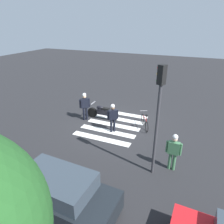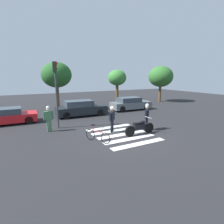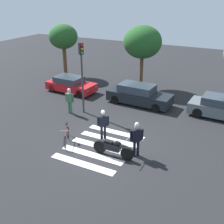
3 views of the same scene
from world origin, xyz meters
TOP-DOWN VIEW (x-y plane):
  - ground_plane at (0.00, 0.00)m, footprint 60.00×60.00m
  - police_motorcycle at (0.98, -0.52)m, footprint 2.18×0.62m
  - leaning_bicycle at (-1.88, -0.43)m, footprint 0.84×1.55m
  - officer_on_foot at (1.98, 0.03)m, footprint 0.54×0.49m
  - officer_by_motorcycle at (-0.30, 0.79)m, footprint 0.53×0.45m
  - pedestrian_bystander at (-3.96, 2.86)m, footprint 0.66×0.23m
  - crosswalk_stripes at (0.00, 0.00)m, footprint 3.43×4.05m
  - car_red_convertible at (-6.38, 6.43)m, footprint 4.02×1.91m
  - car_black_suv at (-0.53, 6.49)m, footprint 4.65×1.88m
  - car_grey_coupe at (5.19, 6.78)m, footprint 4.45×1.89m
  - traffic_light_pole at (-3.24, 3.40)m, footprint 0.36×0.32m
  - street_tree_near at (-9.57, 10.10)m, footprint 2.62×2.62m
  - street_tree_mid at (-1.83, 10.10)m, footprint 3.07×3.07m

SIDE VIEW (x-z plane):
  - ground_plane at x=0.00m, z-range 0.00..0.00m
  - crosswalk_stripes at x=0.00m, z-range 0.00..0.01m
  - leaning_bicycle at x=-1.88m, z-range -0.13..0.85m
  - police_motorcycle at x=0.98m, z-range -0.06..1.00m
  - car_red_convertible at x=-6.38m, z-range -0.02..1.21m
  - car_grey_coupe at x=5.19m, z-range -0.03..1.35m
  - car_black_suv at x=-0.53m, z-range -0.04..1.40m
  - officer_by_motorcycle at x=-0.30m, z-range 0.13..1.86m
  - pedestrian_bystander at x=-3.96m, z-range 0.13..1.87m
  - officer_on_foot at x=1.98m, z-range 0.15..2.00m
  - traffic_light_pole at x=-3.24m, z-range 0.76..5.37m
  - street_tree_near at x=-9.57m, z-range 1.21..5.96m
  - street_tree_mid at x=-1.83m, z-range 1.20..6.26m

